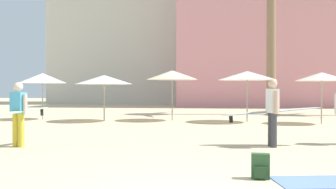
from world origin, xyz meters
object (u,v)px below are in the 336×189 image
object	(u,v)px
cafe_umbrella_2	(172,75)
person_mid_left	(16,112)
cafe_umbrella_3	(322,77)
person_far_right	(272,110)
beach_towel	(323,182)
backpack	(260,167)
cafe_umbrella_0	(247,76)
cafe_umbrella_4	(104,80)
cafe_umbrella_5	(43,78)

from	to	relation	value
cafe_umbrella_2	person_mid_left	xyz separation A→B (m)	(-2.95, -9.30, -1.26)
cafe_umbrella_3	person_far_right	size ratio (longest dim) A/B	0.84
beach_towel	person_mid_left	distance (m)	7.48
person_far_right	backpack	bearing A→B (deg)	-113.61
cafe_umbrella_0	cafe_umbrella_3	size ratio (longest dim) A/B	1.18
cafe_umbrella_4	beach_towel	size ratio (longest dim) A/B	1.78
cafe_umbrella_0	cafe_umbrella_5	distance (m)	9.95
cafe_umbrella_0	person_mid_left	world-z (taller)	cafe_umbrella_0
person_mid_left	person_far_right	world-z (taller)	person_far_right
beach_towel	backpack	size ratio (longest dim) A/B	3.59
cafe_umbrella_0	backpack	size ratio (longest dim) A/B	6.37
cafe_umbrella_2	person_far_right	world-z (taller)	cafe_umbrella_2
cafe_umbrella_2	person_mid_left	size ratio (longest dim) A/B	0.95
beach_towel	backpack	bearing A→B (deg)	171.96
person_mid_left	cafe_umbrella_4	bearing A→B (deg)	-157.80
cafe_umbrella_5	cafe_umbrella_0	bearing A→B (deg)	-1.95
cafe_umbrella_5	person_far_right	world-z (taller)	cafe_umbrella_5
cafe_umbrella_3	cafe_umbrella_2	bearing A→B (deg)	171.47
backpack	person_mid_left	size ratio (longest dim) A/B	0.16
backpack	person_far_right	size ratio (longest dim) A/B	0.15
cafe_umbrella_5	beach_towel	size ratio (longest dim) A/B	1.55
cafe_umbrella_2	cafe_umbrella_3	size ratio (longest dim) A/B	1.10
backpack	person_mid_left	xyz separation A→B (m)	(-5.82, 2.87, 0.71)
cafe_umbrella_0	cafe_umbrella_4	distance (m)	6.62
cafe_umbrella_3	cafe_umbrella_4	world-z (taller)	cafe_umbrella_3
cafe_umbrella_3	beach_towel	world-z (taller)	cafe_umbrella_3
cafe_umbrella_3	person_mid_left	world-z (taller)	cafe_umbrella_3
cafe_umbrella_0	beach_towel	bearing A→B (deg)	-88.33
cafe_umbrella_4	person_far_right	xyz separation A→B (m)	(6.69, -7.47, -1.00)
cafe_umbrella_3	cafe_umbrella_5	bearing A→B (deg)	176.27
cafe_umbrella_0	cafe_umbrella_2	xyz separation A→B (m)	(-3.49, 0.48, 0.06)
cafe_umbrella_5	backpack	distance (m)	15.33
cafe_umbrella_4	beach_towel	world-z (taller)	cafe_umbrella_4
cafe_umbrella_2	backpack	xyz separation A→B (m)	(2.88, -12.17, -1.97)
cafe_umbrella_2	person_far_right	bearing A→B (deg)	-66.60
cafe_umbrella_5	beach_towel	bearing A→B (deg)	-49.78
cafe_umbrella_0	cafe_umbrella_5	bearing A→B (deg)	178.05
cafe_umbrella_2	beach_towel	xyz separation A→B (m)	(3.84, -12.31, -2.17)
cafe_umbrella_0	cafe_umbrella_2	distance (m)	3.53
cafe_umbrella_0	person_far_right	xyz separation A→B (m)	(0.08, -7.77, -1.17)
person_mid_left	cafe_umbrella_0	bearing A→B (deg)	164.91
cafe_umbrella_2	cafe_umbrella_5	distance (m)	6.45
cafe_umbrella_0	cafe_umbrella_2	size ratio (longest dim) A/B	1.07
cafe_umbrella_3	cafe_umbrella_5	xyz separation A→B (m)	(-13.07, 0.85, 0.00)
cafe_umbrella_0	cafe_umbrella_2	world-z (taller)	cafe_umbrella_2
person_far_right	cafe_umbrella_0	bearing A→B (deg)	77.01
cafe_umbrella_3	person_mid_left	size ratio (longest dim) A/B	0.86
beach_towel	cafe_umbrella_2	bearing A→B (deg)	107.33
cafe_umbrella_3	person_mid_left	bearing A→B (deg)	-139.04
cafe_umbrella_2	cafe_umbrella_4	distance (m)	3.23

